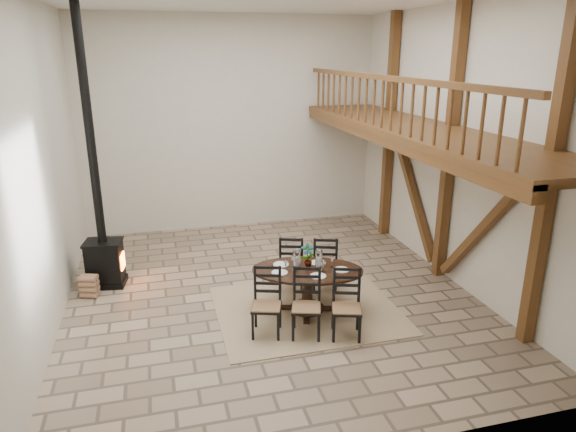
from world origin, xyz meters
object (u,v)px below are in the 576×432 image
object	(u,v)px
wood_stove	(101,228)
log_stack	(89,286)
log_basket	(101,265)
dining_table	(307,291)

from	to	relation	value
wood_stove	log_stack	size ratio (longest dim) A/B	12.06
wood_stove	log_basket	size ratio (longest dim) A/B	9.71
log_basket	wood_stove	bearing A→B (deg)	-75.31
wood_stove	log_basket	xyz separation A→B (m)	(-0.14, 0.54, -0.94)
dining_table	log_basket	world-z (taller)	dining_table
log_stack	log_basket	bearing A→B (deg)	83.06
log_basket	log_stack	size ratio (longest dim) A/B	1.24
wood_stove	log_basket	distance (m)	1.09
dining_table	log_basket	size ratio (longest dim) A/B	4.58
log_basket	log_stack	distance (m)	0.99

